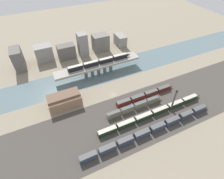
% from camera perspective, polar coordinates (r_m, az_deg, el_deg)
% --- Properties ---
extents(ground_plane, '(400.00, 400.00, 0.00)m').
position_cam_1_polar(ground_plane, '(124.89, 0.32, -1.68)').
color(ground_plane, gray).
extents(railbed_yard, '(280.00, 42.00, 0.01)m').
position_cam_1_polar(railbed_yard, '(111.02, 5.70, -9.59)').
color(railbed_yard, '#423D38').
rests_on(railbed_yard, ground).
extents(river_water, '(320.00, 26.85, 0.01)m').
position_cam_1_polar(river_water, '(143.95, -4.35, 5.27)').
color(river_water, slate).
rests_on(river_water, ground).
extents(bridge, '(69.49, 9.62, 9.04)m').
position_cam_1_polar(bridge, '(139.63, -4.50, 7.63)').
color(bridge, gray).
rests_on(bridge, ground).
extents(train_on_bridge, '(53.10, 2.77, 3.75)m').
position_cam_1_polar(train_on_bridge, '(138.10, -3.87, 9.04)').
color(train_on_bridge, black).
rests_on(train_on_bridge, bridge).
extents(train_yard_near, '(87.73, 3.17, 4.08)m').
position_cam_1_polar(train_yard_near, '(105.99, 12.79, -12.70)').
color(train_yard_near, '#2D384C').
rests_on(train_yard_near, ground).
extents(train_yard_mid, '(76.98, 2.94, 3.68)m').
position_cam_1_polar(train_yard_mid, '(114.30, 13.45, -7.45)').
color(train_yard_mid, '#23381E').
rests_on(train_yard_mid, ground).
extents(train_yard_far, '(41.48, 2.62, 4.18)m').
position_cam_1_polar(train_yard_far, '(115.36, 7.56, -5.54)').
color(train_yard_far, gray).
rests_on(train_yard_far, ground).
extents(train_yard_outer, '(46.45, 3.07, 3.67)m').
position_cam_1_polar(train_yard_outer, '(124.54, 11.04, -1.70)').
color(train_yard_outer, '#5B1E19').
rests_on(train_yard_outer, ground).
extents(warehouse_building, '(21.10, 11.97, 9.26)m').
position_cam_1_polar(warehouse_building, '(119.42, -15.30, -3.28)').
color(warehouse_building, '#937056').
rests_on(warehouse_building, ground).
extents(signal_tower, '(1.08, 1.08, 16.95)m').
position_cam_1_polar(signal_tower, '(116.04, 19.49, -3.45)').
color(signal_tower, '#4C4C51').
rests_on(signal_tower, ground).
extents(city_block_far_left, '(8.26, 15.36, 17.69)m').
position_cam_1_polar(city_block_far_left, '(163.55, -28.33, 8.70)').
color(city_block_far_left, '#605B56').
rests_on(city_block_far_left, ground).
extents(city_block_left, '(14.52, 10.69, 13.87)m').
position_cam_1_polar(city_block_left, '(167.29, -21.31, 11.04)').
color(city_block_left, gray).
rests_on(city_block_left, ground).
extents(city_block_center, '(15.22, 8.92, 12.46)m').
position_cam_1_polar(city_block_center, '(164.64, -14.62, 11.86)').
color(city_block_center, '#605B56').
rests_on(city_block_center, ground).
extents(city_block_right, '(8.05, 9.35, 20.63)m').
position_cam_1_polar(city_block_right, '(164.48, -9.56, 14.29)').
color(city_block_right, gray).
rests_on(city_block_right, ground).
extents(city_block_far_right, '(14.65, 10.76, 15.33)m').
position_cam_1_polar(city_block_far_right, '(171.62, -3.77, 15.07)').
color(city_block_far_right, slate).
rests_on(city_block_far_right, ground).
extents(city_block_tall, '(8.08, 14.43, 10.54)m').
position_cam_1_polar(city_block_tall, '(181.05, 2.69, 15.83)').
color(city_block_tall, gray).
rests_on(city_block_tall, ground).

